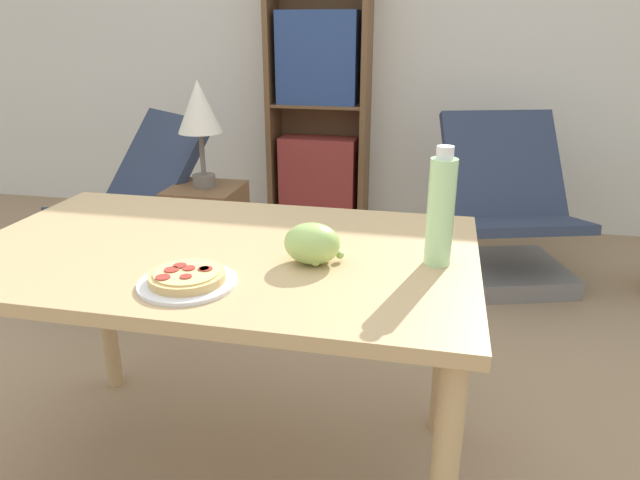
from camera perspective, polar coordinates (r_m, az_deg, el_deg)
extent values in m
plane|color=#9E7F5B|center=(1.98, -8.78, -21.66)|extent=(14.00, 14.00, 0.00)
cube|color=silver|center=(4.02, 4.10, 20.25)|extent=(8.00, 0.05, 2.60)
cube|color=tan|center=(1.57, -9.92, -1.29)|extent=(1.37, 0.82, 0.03)
cylinder|color=tan|center=(2.28, -20.78, -5.68)|extent=(0.06, 0.06, 0.73)
cylinder|color=tan|center=(1.95, 12.38, -9.39)|extent=(0.06, 0.06, 0.73)
cylinder|color=white|center=(1.35, -13.09, -4.19)|extent=(0.23, 0.23, 0.01)
cylinder|color=#DBB26B|center=(1.35, -13.14, -3.62)|extent=(0.18, 0.18, 0.02)
cylinder|color=#EACC7A|center=(1.34, -13.19, -3.15)|extent=(0.15, 0.15, 0.00)
cylinder|color=#A83328|center=(1.32, -15.44, -3.61)|extent=(0.03, 0.03, 0.00)
cylinder|color=#A83328|center=(1.35, -14.62, -2.89)|extent=(0.03, 0.03, 0.00)
cylinder|color=#A83328|center=(1.34, -11.34, -2.83)|extent=(0.03, 0.03, 0.00)
cylinder|color=#A83328|center=(1.34, -11.57, -2.83)|extent=(0.03, 0.03, 0.00)
cylinder|color=#A83328|center=(1.31, -13.27, -3.57)|extent=(0.03, 0.03, 0.00)
cylinder|color=#A83328|center=(1.35, -12.97, -2.75)|extent=(0.03, 0.03, 0.00)
cylinder|color=#A83328|center=(1.37, -13.94, -2.49)|extent=(0.03, 0.03, 0.00)
ellipsoid|color=#A8CC66|center=(1.42, -0.79, -0.35)|extent=(0.14, 0.11, 0.10)
sphere|color=#A8CC66|center=(1.44, -1.98, 0.23)|extent=(0.02, 0.02, 0.02)
sphere|color=#A8CC66|center=(1.44, 0.83, -1.41)|extent=(0.02, 0.02, 0.02)
sphere|color=#A8CC66|center=(1.40, -1.27, -0.66)|extent=(0.03, 0.03, 0.03)
sphere|color=#A8CC66|center=(1.42, 0.53, -0.28)|extent=(0.02, 0.02, 0.02)
sphere|color=#A8CC66|center=(1.41, -0.45, -2.11)|extent=(0.03, 0.03, 0.03)
sphere|color=#A8CC66|center=(1.44, 2.02, -1.51)|extent=(0.02, 0.02, 0.02)
sphere|color=#A8CC66|center=(1.46, -1.19, -0.26)|extent=(0.02, 0.02, 0.02)
sphere|color=#A8CC66|center=(1.45, -1.57, -1.42)|extent=(0.02, 0.02, 0.02)
sphere|color=#A8CC66|center=(1.44, -0.08, -0.92)|extent=(0.03, 0.03, 0.03)
cylinder|color=#B7EAA3|center=(1.42, 11.96, 2.69)|extent=(0.07, 0.07, 0.27)
cylinder|color=white|center=(1.38, 12.41, 8.56)|extent=(0.04, 0.04, 0.03)
cube|color=slate|center=(3.31, -18.83, -3.21)|extent=(0.80, 0.79, 0.10)
cube|color=#2D384C|center=(3.15, -20.05, 1.50)|extent=(0.81, 0.78, 0.14)
cube|color=#2D384C|center=(3.22, -16.30, 6.87)|extent=(0.76, 0.71, 0.55)
cube|color=slate|center=(3.31, 18.19, -3.13)|extent=(0.72, 0.70, 0.10)
cube|color=#2D384C|center=(3.13, 18.94, 1.53)|extent=(0.76, 0.67, 0.14)
cube|color=#2D384C|center=(3.34, 17.80, 7.17)|extent=(0.73, 0.58, 0.55)
cube|color=brown|center=(4.00, -4.69, 13.44)|extent=(0.04, 0.30, 1.65)
cube|color=brown|center=(3.87, 4.59, 13.19)|extent=(0.04, 0.30, 1.65)
cube|color=brown|center=(4.06, 0.31, 13.61)|extent=(0.67, 0.01, 1.65)
cube|color=brown|center=(4.11, -0.12, 2.12)|extent=(0.60, 0.28, 0.02)
cube|color=#99332D|center=(4.00, -0.19, 6.10)|extent=(0.52, 0.21, 0.58)
cube|color=brown|center=(3.92, -0.12, 13.36)|extent=(0.60, 0.28, 0.02)
cube|color=navy|center=(3.88, -0.20, 17.73)|extent=(0.52, 0.21, 0.58)
cube|color=brown|center=(2.95, -11.06, -0.24)|extent=(0.34, 0.34, 0.58)
cylinder|color=#665B51|center=(2.85, -11.50, 5.83)|extent=(0.11, 0.11, 0.06)
cylinder|color=#665B51|center=(2.82, -11.69, 8.43)|extent=(0.02, 0.02, 0.20)
cone|color=beige|center=(2.79, -12.03, 12.95)|extent=(0.21, 0.21, 0.25)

